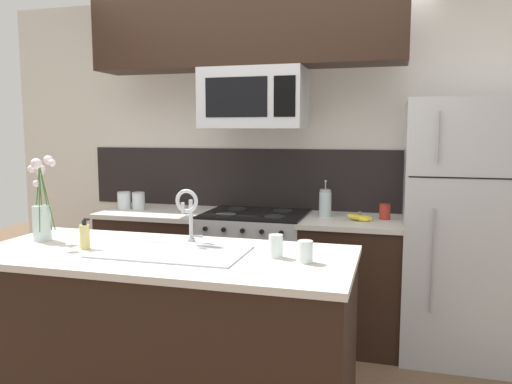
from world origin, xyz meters
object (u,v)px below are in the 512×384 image
(banana_bunch, at_px, (360,218))
(sink_faucet, at_px, (188,208))
(storage_jar_medium, at_px, (139,201))
(french_press, at_px, (325,203))
(drinking_glass, at_px, (276,246))
(dish_soap_bottle, at_px, (85,236))
(flower_vase, at_px, (42,212))
(coffee_tin, at_px, (385,212))
(storage_jar_tall, at_px, (124,200))
(stove_range, at_px, (255,273))
(microwave, at_px, (254,99))
(refrigerator, at_px, (472,230))
(spare_glass, at_px, (305,252))

(banana_bunch, height_order, sink_faucet, sink_faucet)
(storage_jar_medium, relative_size, french_press, 0.51)
(drinking_glass, bearing_deg, french_press, 86.64)
(dish_soap_bottle, bearing_deg, flower_vase, 162.01)
(banana_bunch, height_order, flower_vase, flower_vase)
(storage_jar_medium, bearing_deg, coffee_tin, 1.28)
(storage_jar_tall, distance_m, coffee_tin, 2.03)
(stove_range, bearing_deg, microwave, -89.84)
(microwave, height_order, storage_jar_medium, microwave)
(banana_bunch, bearing_deg, refrigerator, 6.30)
(stove_range, relative_size, dish_soap_bottle, 5.64)
(refrigerator, bearing_deg, storage_jar_tall, -179.34)
(microwave, xyz_separation_m, storage_jar_tall, (-1.09, 0.01, -0.78))
(refrigerator, distance_m, dish_soap_bottle, 2.47)
(storage_jar_tall, relative_size, flower_vase, 0.29)
(coffee_tin, bearing_deg, refrigerator, -3.01)
(banana_bunch, height_order, coffee_tin, coffee_tin)
(spare_glass, bearing_deg, flower_vase, 177.03)
(microwave, bearing_deg, drinking_glass, -69.52)
(coffee_tin, bearing_deg, banana_bunch, -146.09)
(flower_vase, bearing_deg, sink_faucet, 10.40)
(stove_range, xyz_separation_m, spare_glass, (0.60, -1.26, 0.50))
(stove_range, xyz_separation_m, refrigerator, (1.51, 0.02, 0.41))
(french_press, bearing_deg, stove_range, -173.37)
(banana_bunch, relative_size, dish_soap_bottle, 1.15)
(stove_range, distance_m, storage_jar_medium, 1.10)
(microwave, height_order, flower_vase, microwave)
(stove_range, distance_m, drinking_glass, 1.38)
(storage_jar_tall, relative_size, sink_faucet, 0.45)
(refrigerator, height_order, storage_jar_tall, refrigerator)
(french_press, relative_size, coffee_tin, 2.43)
(microwave, bearing_deg, coffee_tin, 4.32)
(sink_faucet, distance_m, drinking_glass, 0.58)
(french_press, distance_m, flower_vase, 1.91)
(stove_range, xyz_separation_m, dish_soap_bottle, (-0.57, -1.30, 0.52))
(dish_soap_bottle, relative_size, drinking_glass, 1.44)
(sink_faucet, bearing_deg, stove_range, 84.65)
(banana_bunch, relative_size, sink_faucet, 0.62)
(sink_faucet, height_order, drinking_glass, sink_faucet)
(storage_jar_medium, relative_size, flower_vase, 0.28)
(coffee_tin, relative_size, sink_faucet, 0.36)
(coffee_tin, relative_size, drinking_glass, 0.96)
(spare_glass, bearing_deg, refrigerator, 54.55)
(french_press, bearing_deg, storage_jar_medium, -177.97)
(flower_vase, bearing_deg, banana_bunch, 33.43)
(flower_vase, bearing_deg, storage_jar_tall, 97.88)
(sink_faucet, bearing_deg, dish_soap_bottle, -150.69)
(microwave, height_order, coffee_tin, microwave)
(sink_faucet, bearing_deg, storage_jar_tall, 134.15)
(microwave, bearing_deg, banana_bunch, -3.00)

